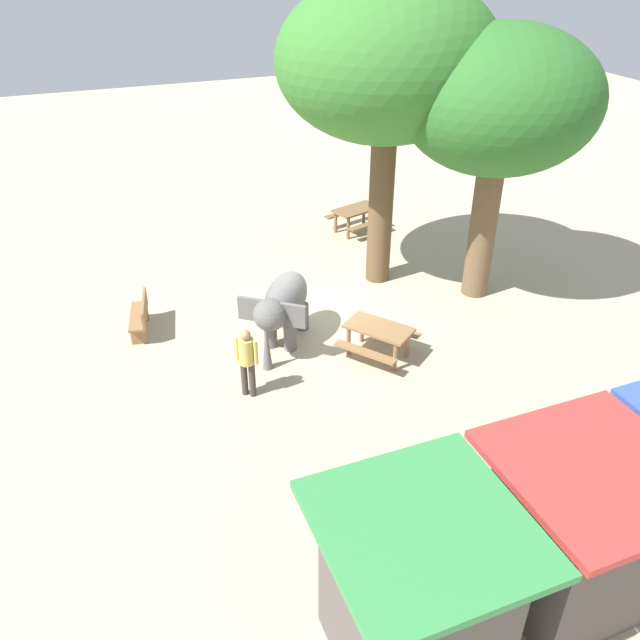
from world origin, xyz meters
The scene contains 10 objects.
ground_plane centered at (0.00, 0.00, 0.00)m, with size 60.00×60.00×0.00m, color #BAA88C.
elephant centered at (1.24, 0.63, 1.04)m, with size 2.13×2.24×1.64m.
person_handler centered at (2.59, 2.27, 0.95)m, with size 0.42×0.36×1.62m.
shade_tree_main centered at (-2.29, -1.53, 5.77)m, with size 5.48×5.03×7.78m.
shade_tree_secondary centered at (-4.38, 0.19, 5.01)m, with size 4.83×4.42×6.80m.
wooden_bench centered at (4.31, -1.09, 0.47)m, with size 0.66×1.45×0.88m.
picnic_table_near centered at (-3.09, -4.77, 0.59)m, with size 1.85×1.83×0.78m.
picnic_table_far centered at (-0.60, 1.95, 0.59)m, with size 2.08×2.08×0.78m.
market_stall_red centered at (-0.47, 8.58, 1.14)m, with size 2.50×2.50×2.52m.
market_stall_green centered at (2.13, 8.58, 1.14)m, with size 2.50×2.50×2.52m.
Camera 1 is at (5.21, 12.98, 8.56)m, focal length 36.25 mm.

